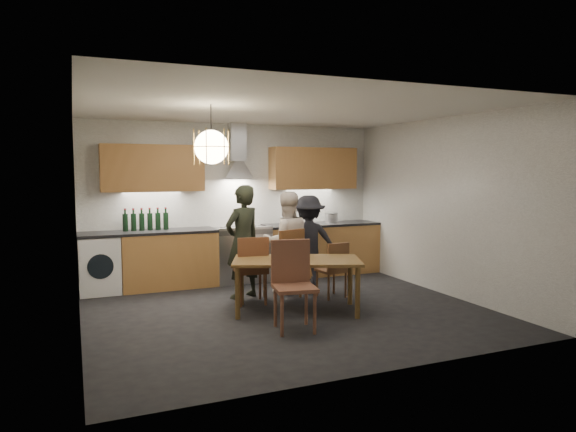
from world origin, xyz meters
name	(u,v)px	position (x,y,z in m)	size (l,w,h in m)	color
ground	(286,310)	(0.00, 0.00, 0.00)	(5.00, 5.00, 0.00)	black
room_shell	(286,180)	(0.00, 0.00, 1.71)	(5.02, 4.52, 2.61)	white
counter_run	(242,254)	(0.02, 1.95, 0.45)	(5.00, 0.62, 0.90)	tan
range_stove	(241,254)	(0.00, 1.94, 0.44)	(0.90, 0.60, 0.92)	silver
wall_fixtures	(238,167)	(0.00, 2.07, 1.87)	(4.30, 0.54, 1.10)	#BA8247
pendant_lamp	(211,147)	(-1.00, -0.10, 2.10)	(0.43, 0.43, 0.70)	black
dining_table	(297,265)	(0.10, -0.10, 0.61)	(1.81, 1.35, 0.69)	brown
chair_back_left	(252,266)	(-0.32, 0.44, 0.54)	(0.47, 0.47, 0.94)	brown
chair_back_mid	(287,259)	(0.25, 0.58, 0.57)	(0.57, 0.57, 1.00)	brown
chair_back_right	(334,266)	(0.88, 0.32, 0.46)	(0.41, 0.41, 0.81)	brown
chair_front	(293,278)	(-0.22, -0.73, 0.58)	(0.53, 0.53, 1.02)	brown
person_left	(243,242)	(-0.31, 0.87, 0.81)	(0.59, 0.39, 1.62)	black
person_mid	(287,242)	(0.39, 0.92, 0.76)	(0.74, 0.57, 1.51)	white
person_right	(308,241)	(0.86, 1.16, 0.72)	(0.93, 0.53, 1.44)	black
mixing_bowl	(294,223)	(0.94, 1.89, 0.93)	(0.28, 0.28, 0.07)	silver
stock_pot	(331,218)	(1.70, 2.00, 0.98)	(0.23, 0.23, 0.16)	#B7B6BA
wine_bottles	(146,219)	(-1.50, 2.04, 1.07)	(0.69, 0.08, 0.34)	black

